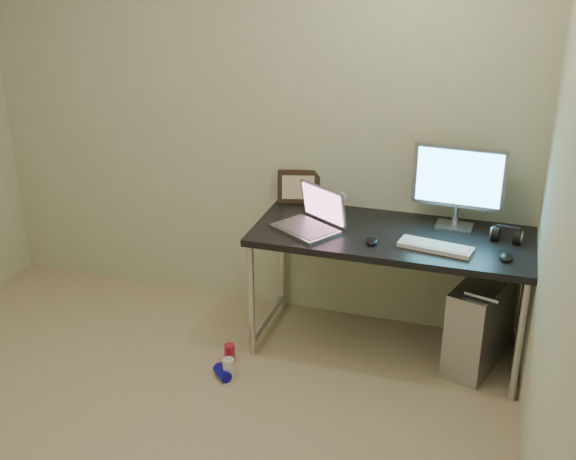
{
  "coord_description": "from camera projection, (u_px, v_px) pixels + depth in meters",
  "views": [
    {
      "loc": [
        1.52,
        -2.29,
        2.36
      ],
      "look_at": [
        0.47,
        1.06,
        0.85
      ],
      "focal_mm": 45.0,
      "sensor_mm": 36.0,
      "label": 1
    }
  ],
  "objects": [
    {
      "name": "monitor",
      "position": [
        459.0,
        181.0,
        4.0
      ],
      "size": [
        0.51,
        0.16,
        0.48
      ],
      "rotation": [
        0.0,
        0.0,
        -0.06
      ],
      "color": "#A1A0A7",
      "rests_on": "desk"
    },
    {
      "name": "wall_back",
      "position": [
        248.0,
        118.0,
        4.39
      ],
      "size": [
        3.5,
        0.02,
        2.5
      ],
      "primitive_type": "cube",
      "color": "beige",
      "rests_on": "ground"
    },
    {
      "name": "mouse_left",
      "position": [
        372.0,
        240.0,
        3.9
      ],
      "size": [
        0.08,
        0.11,
        0.04
      ],
      "primitive_type": "ellipsoid",
      "rotation": [
        0.0,
        0.0,
        0.11
      ],
      "color": "black",
      "rests_on": "desk"
    },
    {
      "name": "tower_computer",
      "position": [
        479.0,
        324.0,
        4.07
      ],
      "size": [
        0.36,
        0.54,
        0.55
      ],
      "rotation": [
        0.0,
        0.0,
        -0.31
      ],
      "color": "#ADADB2",
      "rests_on": "ground"
    },
    {
      "name": "desk",
      "position": [
        391.0,
        246.0,
        4.06
      ],
      "size": [
        1.55,
        0.68,
        0.75
      ],
      "color": "black",
      "rests_on": "ground"
    },
    {
      "name": "webcam",
      "position": [
        343.0,
        198.0,
        4.3
      ],
      "size": [
        0.05,
        0.04,
        0.12
      ],
      "rotation": [
        0.0,
        0.0,
        0.35
      ],
      "color": "silver",
      "rests_on": "desk"
    },
    {
      "name": "laptop",
      "position": [
        312.0,
        219.0,
        4.07
      ],
      "size": [
        0.44,
        0.42,
        0.24
      ],
      "rotation": [
        0.0,
        0.0,
        -0.56
      ],
      "color": "#A1A0A7",
      "rests_on": "desk"
    },
    {
      "name": "wall_right",
      "position": [
        561.0,
        286.0,
        2.38
      ],
      "size": [
        0.02,
        3.5,
        2.5
      ],
      "primitive_type": "cube",
      "color": "beige",
      "rests_on": "ground"
    },
    {
      "name": "cable_b",
      "position": [
        491.0,
        285.0,
        4.26
      ],
      "size": [
        0.02,
        0.11,
        0.71
      ],
      "primitive_type": "cylinder",
      "rotation": [
        0.14,
        0.0,
        0.09
      ],
      "color": "black",
      "rests_on": "ground"
    },
    {
      "name": "picture_frame",
      "position": [
        299.0,
        187.0,
        4.43
      ],
      "size": [
        0.27,
        0.14,
        0.21
      ],
      "primitive_type": "cube",
      "rotation": [
        -0.21,
        0.0,
        0.26
      ],
      "color": "black",
      "rests_on": "desk"
    },
    {
      "name": "can_red",
      "position": [
        230.0,
        353.0,
        4.17
      ],
      "size": [
        0.06,
        0.06,
        0.11
      ],
      "primitive_type": "cylinder",
      "rotation": [
        0.0,
        0.0,
        0.06
      ],
      "color": "red",
      "rests_on": "ground"
    },
    {
      "name": "can_white",
      "position": [
        229.0,
        369.0,
        4.02
      ],
      "size": [
        0.07,
        0.07,
        0.12
      ],
      "primitive_type": "cylinder",
      "rotation": [
        0.0,
        0.0,
        0.0
      ],
      "color": "white",
      "rests_on": "ground"
    },
    {
      "name": "cable_a",
      "position": [
        476.0,
        278.0,
        4.29
      ],
      "size": [
        0.01,
        0.16,
        0.69
      ],
      "primitive_type": "cylinder",
      "rotation": [
        0.21,
        0.0,
        0.0
      ],
      "color": "black",
      "rests_on": "ground"
    },
    {
      "name": "can_blue",
      "position": [
        222.0,
        373.0,
        4.03
      ],
      "size": [
        0.13,
        0.13,
        0.07
      ],
      "primitive_type": "cylinder",
      "rotation": [
        1.57,
        0.0,
        0.8
      ],
      "color": "#0F0CA3",
      "rests_on": "ground"
    },
    {
      "name": "keyboard",
      "position": [
        435.0,
        247.0,
        3.83
      ],
      "size": [
        0.41,
        0.19,
        0.02
      ],
      "primitive_type": "cube",
      "rotation": [
        0.0,
        0.0,
        -0.16
      ],
      "color": "white",
      "rests_on": "desk"
    },
    {
      "name": "headphones",
      "position": [
        507.0,
        236.0,
        3.93
      ],
      "size": [
        0.17,
        0.1,
        0.11
      ],
      "rotation": [
        0.0,
        0.0,
        -0.13
      ],
      "color": "black",
      "rests_on": "desk"
    },
    {
      "name": "mouse_right",
      "position": [
        506.0,
        256.0,
        3.72
      ],
      "size": [
        0.07,
        0.11,
        0.04
      ],
      "primitive_type": "ellipsoid",
      "rotation": [
        0.0,
        0.0,
        0.03
      ],
      "color": "black",
      "rests_on": "desk"
    }
  ]
}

